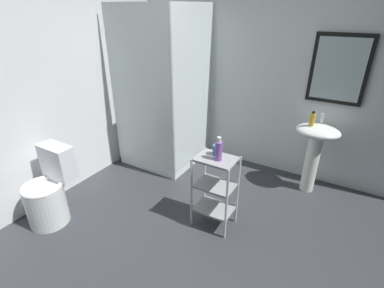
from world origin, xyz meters
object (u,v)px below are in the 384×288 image
Objects in this scene: pedestal_sink at (315,145)px; storage_cart at (215,187)px; shower_stall at (167,131)px; hand_soap_bottle at (312,119)px; rinse_cup at (217,150)px; toilet at (49,193)px; conditioner_bottle_purple at (219,150)px.

storage_cart is at bearing -122.03° from pedestal_sink.
hand_soap_bottle is (1.72, 0.26, 0.42)m from shower_stall.
pedestal_sink is 0.31m from hand_soap_bottle.
hand_soap_bottle is at bearing 8.62° from shower_stall.
shower_stall is 20.00× the size of rinse_cup.
conditioner_bottle_purple reaches higher than toilet.
pedestal_sink is at bearing 55.70° from rinse_cup.
storage_cart is 1.30m from hand_soap_bottle.
toilet is at bearing -101.10° from shower_stall.
hand_soap_bottle reaches higher than toilet.
rinse_cup is at bearing 30.42° from toilet.
shower_stall is 1.82m from pedestal_sink.
rinse_cup is at bearing -124.30° from pedestal_sink.
rinse_cup is (-0.05, 0.07, -0.04)m from conditioner_bottle_purple.
shower_stall is at bearing 144.46° from conditioner_bottle_purple.
conditioner_bottle_purple is (1.14, -0.82, 0.37)m from shower_stall.
conditioner_bottle_purple is at bearing -55.10° from rinse_cup.
shower_stall is at bearing 145.76° from rinse_cup.
shower_stall reaches higher than pedestal_sink.
pedestal_sink is at bearing 9.15° from shower_stall.
storage_cart is at bearing -119.66° from hand_soap_bottle.
rinse_cup is at bearing 112.74° from storage_cart.
rinse_cup is (1.09, -0.74, 0.33)m from shower_stall.
hand_soap_bottle is (0.60, 1.06, 0.44)m from storage_cart.
shower_stall reaches higher than storage_cart.
conditioner_bottle_purple is (-0.58, -1.08, -0.05)m from hand_soap_bottle.
pedestal_sink is 1.07× the size of toilet.
pedestal_sink is at bearing 59.45° from conditioner_bottle_purple.
shower_stall reaches higher than hand_soap_bottle.
hand_soap_bottle reaches higher than rinse_cup.
toilet is (-2.10, -1.85, -0.26)m from pedestal_sink.
hand_soap_bottle is at bearing -159.55° from pedestal_sink.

